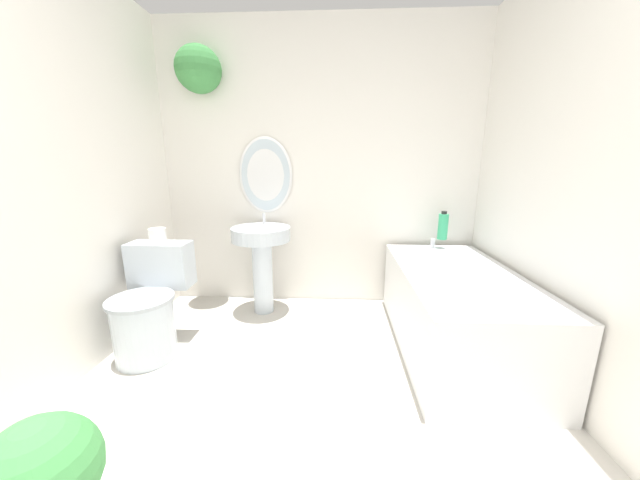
{
  "coord_description": "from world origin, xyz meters",
  "views": [
    {
      "loc": [
        0.14,
        -0.23,
        1.24
      ],
      "look_at": [
        0.05,
        1.6,
        0.8
      ],
      "focal_mm": 18.0,
      "sensor_mm": 36.0,
      "label": 1
    }
  ],
  "objects_px": {
    "pedestal_sink": "(262,251)",
    "bathtub": "(455,308)",
    "shampoo_bottle": "(443,226)",
    "toilet_paper_roll": "(158,236)",
    "toilet": "(150,308)"
  },
  "relations": [
    {
      "from": "toilet",
      "to": "toilet_paper_roll",
      "type": "distance_m",
      "value": 0.49
    },
    {
      "from": "shampoo_bottle",
      "to": "toilet_paper_roll",
      "type": "bearing_deg",
      "value": -164.96
    },
    {
      "from": "toilet",
      "to": "toilet_paper_roll",
      "type": "bearing_deg",
      "value": 90.0
    },
    {
      "from": "toilet",
      "to": "toilet_paper_roll",
      "type": "height_order",
      "value": "toilet_paper_roll"
    },
    {
      "from": "toilet",
      "to": "pedestal_sink",
      "type": "height_order",
      "value": "pedestal_sink"
    },
    {
      "from": "bathtub",
      "to": "shampoo_bottle",
      "type": "height_order",
      "value": "shampoo_bottle"
    },
    {
      "from": "toilet",
      "to": "toilet_paper_roll",
      "type": "xyz_separation_m",
      "value": [
        0.0,
        0.19,
        0.45
      ]
    },
    {
      "from": "pedestal_sink",
      "to": "bathtub",
      "type": "bearing_deg",
      "value": -18.63
    },
    {
      "from": "bathtub",
      "to": "toilet_paper_roll",
      "type": "bearing_deg",
      "value": 178.97
    },
    {
      "from": "shampoo_bottle",
      "to": "toilet_paper_roll",
      "type": "height_order",
      "value": "shampoo_bottle"
    },
    {
      "from": "pedestal_sink",
      "to": "toilet_paper_roll",
      "type": "bearing_deg",
      "value": -144.0
    },
    {
      "from": "pedestal_sink",
      "to": "shampoo_bottle",
      "type": "bearing_deg",
      "value": 4.67
    },
    {
      "from": "pedestal_sink",
      "to": "bathtub",
      "type": "distance_m",
      "value": 1.53
    },
    {
      "from": "toilet",
      "to": "pedestal_sink",
      "type": "xyz_separation_m",
      "value": [
        0.61,
        0.64,
        0.22
      ]
    },
    {
      "from": "bathtub",
      "to": "pedestal_sink",
      "type": "bearing_deg",
      "value": 161.37
    }
  ]
}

